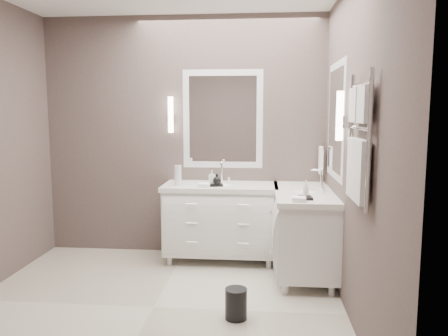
# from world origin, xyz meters

# --- Properties ---
(floor) EXTENTS (3.20, 3.00, 0.01)m
(floor) POSITION_xyz_m (0.00, 0.00, -0.01)
(floor) COLOR beige
(floor) RESTS_ON ground
(wall_back) EXTENTS (3.20, 0.01, 2.70)m
(wall_back) POSITION_xyz_m (0.00, 1.50, 1.35)
(wall_back) COLOR #4F423F
(wall_back) RESTS_ON floor
(wall_front) EXTENTS (3.20, 0.01, 2.70)m
(wall_front) POSITION_xyz_m (0.00, -1.50, 1.35)
(wall_front) COLOR #4F423F
(wall_front) RESTS_ON floor
(wall_right) EXTENTS (0.01, 3.00, 2.70)m
(wall_right) POSITION_xyz_m (1.60, 0.00, 1.35)
(wall_right) COLOR #4F423F
(wall_right) RESTS_ON floor
(vanity_back) EXTENTS (1.24, 0.59, 0.97)m
(vanity_back) POSITION_xyz_m (0.45, 1.23, 0.49)
(vanity_back) COLOR white
(vanity_back) RESTS_ON floor
(vanity_right) EXTENTS (0.59, 1.24, 0.97)m
(vanity_right) POSITION_xyz_m (1.33, 0.90, 0.49)
(vanity_right) COLOR white
(vanity_right) RESTS_ON floor
(mirror_back) EXTENTS (0.90, 0.02, 1.10)m
(mirror_back) POSITION_xyz_m (0.45, 1.49, 1.55)
(mirror_back) COLOR white
(mirror_back) RESTS_ON wall_back
(mirror_right) EXTENTS (0.02, 0.90, 1.10)m
(mirror_right) POSITION_xyz_m (1.59, 0.80, 1.55)
(mirror_right) COLOR white
(mirror_right) RESTS_ON wall_right
(sconce_back) EXTENTS (0.06, 0.06, 0.40)m
(sconce_back) POSITION_xyz_m (-0.13, 1.43, 1.59)
(sconce_back) COLOR white
(sconce_back) RESTS_ON wall_back
(sconce_right) EXTENTS (0.06, 0.06, 0.40)m
(sconce_right) POSITION_xyz_m (1.53, 0.22, 1.59)
(sconce_right) COLOR white
(sconce_right) RESTS_ON wall_right
(towel_bar_corner) EXTENTS (0.03, 0.22, 0.30)m
(towel_bar_corner) POSITION_xyz_m (1.54, 1.36, 1.12)
(towel_bar_corner) COLOR white
(towel_bar_corner) RESTS_ON wall_right
(towel_ladder) EXTENTS (0.06, 0.58, 0.90)m
(towel_ladder) POSITION_xyz_m (1.55, -0.40, 1.39)
(towel_ladder) COLOR white
(towel_ladder) RESTS_ON wall_right
(waste_bin) EXTENTS (0.20, 0.20, 0.25)m
(waste_bin) POSITION_xyz_m (0.70, -0.14, 0.12)
(waste_bin) COLOR black
(waste_bin) RESTS_ON floor
(amenity_tray_back) EXTENTS (0.19, 0.16, 0.02)m
(amenity_tray_back) POSITION_xyz_m (0.40, 1.12, 0.86)
(amenity_tray_back) COLOR black
(amenity_tray_back) RESTS_ON vanity_back
(amenity_tray_right) EXTENTS (0.12, 0.16, 0.02)m
(amenity_tray_right) POSITION_xyz_m (1.29, 0.50, 0.86)
(amenity_tray_right) COLOR black
(amenity_tray_right) RESTS_ON vanity_right
(water_bottle) EXTENTS (0.09, 0.09, 0.22)m
(water_bottle) POSITION_xyz_m (0.00, 1.12, 0.96)
(water_bottle) COLOR silver
(water_bottle) RESTS_ON vanity_back
(soap_bottle_a) EXTENTS (0.07, 0.07, 0.14)m
(soap_bottle_a) POSITION_xyz_m (0.37, 1.14, 0.94)
(soap_bottle_a) COLOR white
(soap_bottle_a) RESTS_ON amenity_tray_back
(soap_bottle_b) EXTENTS (0.10, 0.10, 0.11)m
(soap_bottle_b) POSITION_xyz_m (0.43, 1.09, 0.93)
(soap_bottle_b) COLOR black
(soap_bottle_b) RESTS_ON amenity_tray_back
(soap_bottle_c) EXTENTS (0.07, 0.07, 0.15)m
(soap_bottle_c) POSITION_xyz_m (1.29, 0.50, 0.95)
(soap_bottle_c) COLOR white
(soap_bottle_c) RESTS_ON amenity_tray_right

